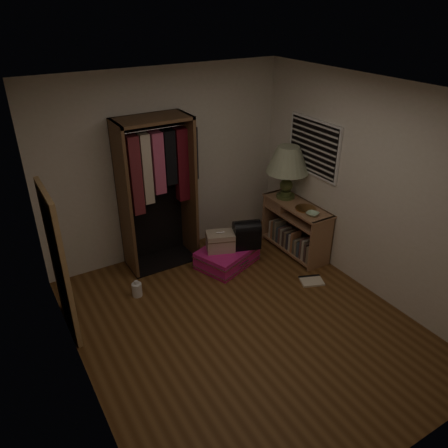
{
  "coord_description": "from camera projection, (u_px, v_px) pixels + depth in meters",
  "views": [
    {
      "loc": [
        -2.2,
        -3.22,
        3.37
      ],
      "look_at": [
        0.3,
        0.95,
        0.8
      ],
      "focal_mm": 35.0,
      "sensor_mm": 36.0,
      "label": 1
    }
  ],
  "objects": [
    {
      "name": "ground",
      "position": [
        244.0,
        325.0,
        5.02
      ],
      "size": [
        4.0,
        4.0,
        0.0
      ],
      "primitive_type": "plane",
      "color": "brown",
      "rests_on": "ground"
    },
    {
      "name": "room_walls",
      "position": [
        251.0,
        204.0,
        4.38
      ],
      "size": [
        3.52,
        4.02,
        2.6
      ],
      "color": "silver",
      "rests_on": "ground"
    },
    {
      "name": "console_bookshelf",
      "position": [
        294.0,
        226.0,
        6.32
      ],
      "size": [
        0.42,
        1.12,
        0.75
      ],
      "color": "#9C6D4B",
      "rests_on": "ground"
    },
    {
      "name": "open_wardrobe",
      "position": [
        158.0,
        179.0,
        5.69
      ],
      "size": [
        1.05,
        0.5,
        2.05
      ],
      "color": "brown",
      "rests_on": "ground"
    },
    {
      "name": "floor_mirror",
      "position": [
        59.0,
        264.0,
        4.6
      ],
      "size": [
        0.06,
        0.8,
        1.7
      ],
      "color": "tan",
      "rests_on": "ground"
    },
    {
      "name": "pink_suitcase",
      "position": [
        227.0,
        256.0,
        6.1
      ],
      "size": [
        0.97,
        0.84,
        0.25
      ],
      "rotation": [
        0.0,
        0.0,
        0.36
      ],
      "color": "#DF1B82",
      "rests_on": "ground"
    },
    {
      "name": "train_case",
      "position": [
        220.0,
        241.0,
        5.95
      ],
      "size": [
        0.45,
        0.39,
        0.28
      ],
      "rotation": [
        0.0,
        0.0,
        -0.37
      ],
      "color": "tan",
      "rests_on": "pink_suitcase"
    },
    {
      "name": "black_bag",
      "position": [
        247.0,
        233.0,
        5.99
      ],
      "size": [
        0.42,
        0.35,
        0.4
      ],
      "rotation": [
        0.0,
        0.0,
        -0.34
      ],
      "color": "black",
      "rests_on": "pink_suitcase"
    },
    {
      "name": "table_lamp",
      "position": [
        288.0,
        161.0,
        6.08
      ],
      "size": [
        0.64,
        0.64,
        0.76
      ],
      "rotation": [
        0.0,
        0.0,
        0.05
      ],
      "color": "#435026",
      "rests_on": "console_bookshelf"
    },
    {
      "name": "brass_tray",
      "position": [
        306.0,
        208.0,
        5.99
      ],
      "size": [
        0.28,
        0.28,
        0.02
      ],
      "rotation": [
        0.0,
        0.0,
        0.0
      ],
      "color": "#9F703D",
      "rests_on": "console_bookshelf"
    },
    {
      "name": "ceramic_bowl",
      "position": [
        312.0,
        214.0,
        5.82
      ],
      "size": [
        0.21,
        0.21,
        0.04
      ],
      "primitive_type": "imported",
      "rotation": [
        0.0,
        0.0,
        0.35
      ],
      "color": "#B7D7B3",
      "rests_on": "console_bookshelf"
    },
    {
      "name": "white_jug",
      "position": [
        137.0,
        289.0,
        5.46
      ],
      "size": [
        0.14,
        0.14,
        0.22
      ],
      "rotation": [
        0.0,
        0.0,
        -0.17
      ],
      "color": "white",
      "rests_on": "ground"
    },
    {
      "name": "floor_book",
      "position": [
        311.0,
        280.0,
        5.78
      ],
      "size": [
        0.36,
        0.32,
        0.03
      ],
      "rotation": [
        0.0,
        0.0,
        -0.38
      ],
      "color": "#F2E6CC",
      "rests_on": "ground"
    }
  ]
}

